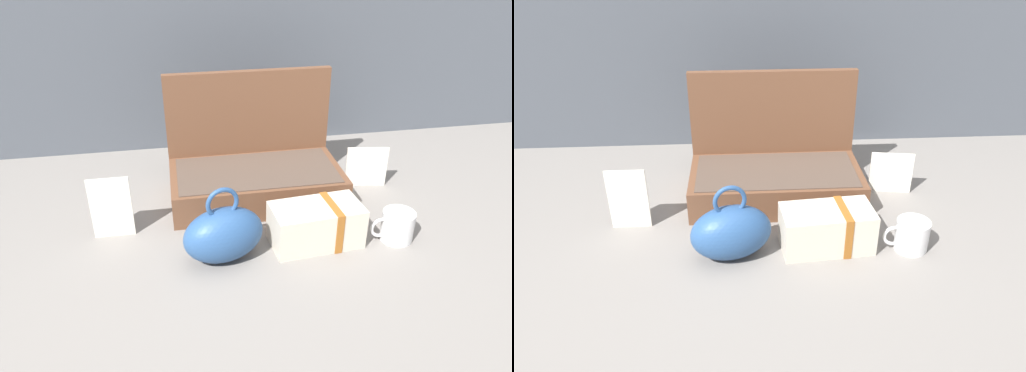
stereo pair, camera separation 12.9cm
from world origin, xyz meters
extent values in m
plane|color=slate|center=(0.00, 0.00, 0.00)|extent=(6.00, 6.00, 0.00)
cube|color=brown|center=(0.05, 0.12, 0.05)|extent=(0.51, 0.26, 0.10)
cube|color=#4C3D33|center=(0.05, 0.12, 0.10)|extent=(0.47, 0.23, 0.00)
cube|color=brown|center=(0.05, 0.26, 0.18)|extent=(0.51, 0.02, 0.36)
ellipsoid|color=#284C7F|center=(-0.08, -0.15, 0.07)|extent=(0.23, 0.17, 0.14)
torus|color=#284C7F|center=(-0.08, -0.15, 0.16)|extent=(0.08, 0.03, 0.08)
cube|color=beige|center=(0.17, -0.13, 0.05)|extent=(0.24, 0.14, 0.11)
cube|color=#99561E|center=(0.21, -0.12, 0.05)|extent=(0.03, 0.13, 0.11)
cylinder|color=silver|center=(0.38, -0.15, 0.04)|extent=(0.09, 0.09, 0.08)
torus|color=silver|center=(0.34, -0.15, 0.04)|extent=(0.06, 0.01, 0.06)
cube|color=silver|center=(-0.35, 0.00, 0.09)|extent=(0.11, 0.01, 0.17)
cube|color=silver|center=(0.41, 0.15, 0.07)|extent=(0.13, 0.03, 0.13)
camera|label=1|loc=(-0.17, -1.13, 0.76)|focal=34.02mm
camera|label=2|loc=(-0.05, -1.14, 0.76)|focal=34.02mm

